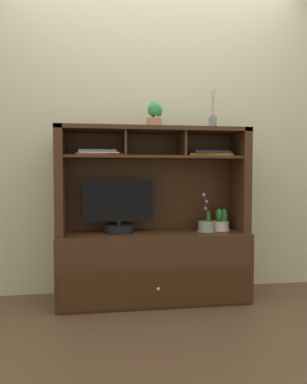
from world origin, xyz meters
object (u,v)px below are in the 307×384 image
at_px(potted_fern, 220,222).
at_px(magazine_stack_left, 98,153).
at_px(diffuser_bottle, 213,123).
at_px(media_console, 153,247).
at_px(potted_succulent, 154,116).
at_px(magazine_stack_centre, 209,154).
at_px(potted_orchid, 206,226).
at_px(tv_monitor, 119,210).

xyz_separation_m(potted_fern, magazine_stack_left, (-0.93, -0.05, 0.52)).
distance_m(magazine_stack_left, diffuser_bottle, 0.90).
bearing_deg(media_console, potted_succulent, -78.88).
bearing_deg(potted_fern, magazine_stack_centre, 176.20).
bearing_deg(magazine_stack_centre, potted_fern, -3.80).
distance_m(media_console, potted_orchid, 0.43).
bearing_deg(tv_monitor, potted_fern, -0.83).
bearing_deg(potted_fern, media_console, -179.98).
bearing_deg(potted_fern, magazine_stack_left, -177.19).
relative_size(media_console, magazine_stack_centre, 4.17).
xyz_separation_m(potted_orchid, magazine_stack_centre, (0.03, 0.04, 0.55)).
bearing_deg(media_console, potted_orchid, -4.95).
distance_m(media_console, magazine_stack_centre, 0.83).
bearing_deg(potted_orchid, tv_monitor, 175.98).
bearing_deg(magazine_stack_left, media_console, 6.40).
bearing_deg(magazine_stack_centre, potted_orchid, -126.97).
relative_size(potted_orchid, magazine_stack_centre, 0.87).
relative_size(magazine_stack_left, magazine_stack_centre, 1.06).
bearing_deg(potted_orchid, media_console, 175.05).
bearing_deg(potted_orchid, potted_succulent, 178.05).
distance_m(potted_orchid, potted_succulent, 0.91).
bearing_deg(magazine_stack_centre, media_console, -179.15).
xyz_separation_m(diffuser_bottle, potted_succulent, (-0.45, -0.03, 0.04)).
bearing_deg(diffuser_bottle, magazine_stack_centre, 177.11).
relative_size(potted_orchid, potted_fern, 1.69).
relative_size(magazine_stack_centre, potted_succulent, 1.66).
xyz_separation_m(tv_monitor, potted_fern, (0.79, -0.01, -0.10)).
xyz_separation_m(media_console, potted_orchid, (0.40, -0.03, 0.16)).
distance_m(potted_fern, magazine_stack_centre, 0.53).
bearing_deg(diffuser_bottle, potted_succulent, -176.68).
bearing_deg(magazine_stack_centre, diffuser_bottle, -2.89).
height_order(potted_fern, potted_succulent, potted_succulent).
height_order(tv_monitor, potted_succulent, potted_succulent).
bearing_deg(media_console, tv_monitor, 177.43).
xyz_separation_m(potted_fern, magazine_stack_centre, (-0.09, 0.01, 0.53)).
height_order(potted_fern, magazine_stack_centre, magazine_stack_centre).
xyz_separation_m(potted_orchid, potted_succulent, (-0.40, 0.01, 0.82)).
bearing_deg(media_console, magazine_stack_centre, 0.85).
relative_size(media_console, diffuser_bottle, 4.70).
bearing_deg(tv_monitor, diffuser_bottle, -0.52).
bearing_deg(tv_monitor, potted_orchid, -4.02).
xyz_separation_m(potted_orchid, potted_fern, (0.12, 0.03, 0.02)).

